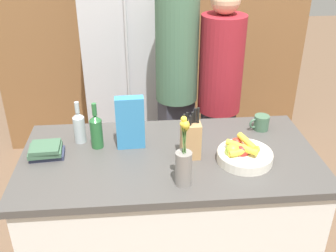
{
  "coord_description": "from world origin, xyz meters",
  "views": [
    {
      "loc": [
        -0.17,
        -1.77,
        2.02
      ],
      "look_at": [
        0.0,
        0.1,
        1.01
      ],
      "focal_mm": 42.0,
      "sensor_mm": 36.0,
      "label": 1
    }
  ],
  "objects": [
    {
      "name": "book_stack",
      "position": [
        -0.65,
        0.04,
        0.92
      ],
      "size": [
        0.19,
        0.16,
        0.07
      ],
      "color": "#2D334C",
      "rests_on": "kitchen_island"
    },
    {
      "name": "cereal_box",
      "position": [
        -0.2,
        0.1,
        1.04
      ],
      "size": [
        0.15,
        0.07,
        0.3
      ],
      "color": "teal",
      "rests_on": "kitchen_island"
    },
    {
      "name": "flower_vase",
      "position": [
        0.04,
        -0.26,
        1.01
      ],
      "size": [
        0.08,
        0.08,
        0.36
      ],
      "color": "gray",
      "rests_on": "kitchen_island"
    },
    {
      "name": "back_wall_wood",
      "position": [
        0.0,
        1.69,
        1.3
      ],
      "size": [
        2.79,
        0.12,
        2.6
      ],
      "color": "brown",
      "rests_on": "ground_plane"
    },
    {
      "name": "bottle_vinegar",
      "position": [
        -0.49,
        0.18,
        0.99
      ],
      "size": [
        0.07,
        0.07,
        0.24
      ],
      "color": "#B2BCC1",
      "rests_on": "kitchen_island"
    },
    {
      "name": "person_in_blue",
      "position": [
        0.42,
        0.72,
        0.94
      ],
      "size": [
        0.3,
        0.3,
        1.66
      ],
      "rotation": [
        0.0,
        0.0,
        -0.09
      ],
      "color": "#383842",
      "rests_on": "ground_plane"
    },
    {
      "name": "coffee_mug",
      "position": [
        0.57,
        0.23,
        0.93
      ],
      "size": [
        0.12,
        0.09,
        0.09
      ],
      "color": "#42664C",
      "rests_on": "kitchen_island"
    },
    {
      "name": "knife_block",
      "position": [
        0.11,
        -0.03,
        0.99
      ],
      "size": [
        0.1,
        0.09,
        0.28
      ],
      "color": "tan",
      "rests_on": "kitchen_island"
    },
    {
      "name": "bottle_oil",
      "position": [
        -0.39,
        0.12,
        0.99
      ],
      "size": [
        0.07,
        0.07,
        0.26
      ],
      "color": "#286633",
      "rests_on": "kitchen_island"
    },
    {
      "name": "refrigerator",
      "position": [
        -0.16,
        1.33,
        0.95
      ],
      "size": [
        0.78,
        0.62,
        1.9
      ],
      "color": "#B7B7BC",
      "rests_on": "ground_plane"
    },
    {
      "name": "fruit_bowl",
      "position": [
        0.38,
        -0.09,
        0.93
      ],
      "size": [
        0.29,
        0.29,
        0.11
      ],
      "color": "silver",
      "rests_on": "kitchen_island"
    },
    {
      "name": "person_at_sink",
      "position": [
        0.12,
        0.76,
        1.05
      ],
      "size": [
        0.29,
        0.29,
        1.81
      ],
      "rotation": [
        0.0,
        0.0,
        0.37
      ],
      "color": "#383842",
      "rests_on": "ground_plane"
    },
    {
      "name": "kitchen_island",
      "position": [
        0.0,
        0.0,
        0.45
      ],
      "size": [
        1.59,
        0.8,
        0.89
      ],
      "color": "silver",
      "rests_on": "ground_plane"
    }
  ]
}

